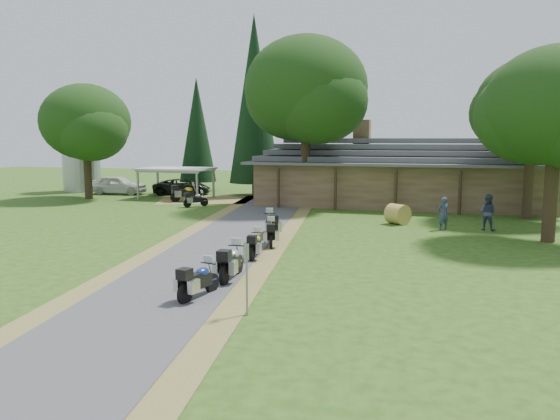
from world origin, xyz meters
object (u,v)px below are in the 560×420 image
(motorcycle_row_b, at_px, (232,260))
(hay_bale, at_px, (398,214))
(motorcycle_row_c, at_px, (255,244))
(lodge, at_px, (401,171))
(car_dark_suv, at_px, (182,183))
(motorcycle_row_d, at_px, (271,232))
(motorcycle_carport_a, at_px, (186,192))
(motorcycle_carport_b, at_px, (196,199))
(motorcycle_row_e, at_px, (271,223))
(car_white_sedan, at_px, (118,182))
(motorcycle_row_a, at_px, (199,279))
(silo, at_px, (81,154))
(carport, at_px, (176,183))

(motorcycle_row_b, xyz_separation_m, hay_bale, (4.68, 13.99, -0.10))
(motorcycle_row_c, bearing_deg, hay_bale, -32.54)
(lodge, relative_size, car_dark_suv, 4.03)
(motorcycle_row_d, height_order, motorcycle_carport_a, motorcycle_carport_a)
(motorcycle_row_c, xyz_separation_m, hay_bale, (4.98, 10.51, -0.02))
(motorcycle_row_c, height_order, motorcycle_carport_b, motorcycle_row_c)
(motorcycle_row_c, relative_size, motorcycle_row_e, 0.89)
(car_white_sedan, relative_size, motorcycle_carport_b, 3.67)
(motorcycle_row_b, bearing_deg, motorcycle_row_a, 173.06)
(hay_bale, bearing_deg, motorcycle_row_e, -135.36)
(car_dark_suv, xyz_separation_m, motorcycle_carport_b, (4.69, -7.36, -0.44))
(motorcycle_carport_a, distance_m, motorcycle_carport_b, 3.36)
(motorcycle_carport_a, height_order, hay_bale, motorcycle_carport_a)
(silo, xyz_separation_m, motorcycle_row_d, (24.01, -19.56, -2.75))
(motorcycle_row_a, distance_m, motorcycle_row_c, 5.82)
(motorcycle_carport_a, xyz_separation_m, motorcycle_carport_b, (2.06, -2.65, -0.16))
(motorcycle_carport_b, relative_size, hay_bale, 1.47)
(carport, distance_m, motorcycle_row_e, 19.00)
(motorcycle_row_a, relative_size, hay_bale, 1.54)
(carport, height_order, motorcycle_row_e, carport)
(motorcycle_row_a, distance_m, motorcycle_row_e, 10.67)
(motorcycle_row_b, bearing_deg, motorcycle_row_d, 1.36)
(motorcycle_carport_b, bearing_deg, motorcycle_row_b, -112.80)
(motorcycle_row_a, bearing_deg, motorcycle_carport_b, 36.53)
(motorcycle_carport_b, distance_m, hay_bale, 14.88)
(motorcycle_row_d, bearing_deg, motorcycle_row_b, 167.28)
(lodge, xyz_separation_m, car_dark_suv, (-18.52, 1.92, -1.43))
(car_white_sedan, xyz_separation_m, motorcycle_carport_a, (8.06, -3.45, -0.30))
(motorcycle_row_c, height_order, motorcycle_row_e, motorcycle_row_e)
(motorcycle_row_a, xyz_separation_m, motorcycle_carport_b, (-9.46, 20.38, -0.03))
(car_white_sedan, bearing_deg, motorcycle_carport_b, -128.15)
(motorcycle_row_b, bearing_deg, motorcycle_carport_b, 25.47)
(motorcycle_row_e, bearing_deg, silo, 27.50)
(motorcycle_row_d, distance_m, hay_bale, 9.40)
(motorcycle_row_a, bearing_deg, car_dark_suv, 38.66)
(motorcycle_row_d, relative_size, motorcycle_carport_a, 0.85)
(motorcycle_row_c, xyz_separation_m, motorcycle_row_e, (-0.79, 4.81, 0.08))
(silo, height_order, carport, silo)
(motorcycle_row_e, bearing_deg, motorcycle_row_c, 163.41)
(lodge, xyz_separation_m, car_white_sedan, (-23.95, 0.66, -1.42))
(lodge, xyz_separation_m, hay_bale, (0.49, -9.50, -1.88))
(motorcycle_row_c, bearing_deg, motorcycle_carport_b, 25.49)
(carport, height_order, motorcycle_row_d, carport)
(motorcycle_row_c, distance_m, motorcycle_carport_a, 20.64)
(motorcycle_row_d, bearing_deg, car_dark_suv, 19.04)
(motorcycle_row_a, distance_m, motorcycle_row_d, 8.43)
(car_white_sedan, height_order, motorcycle_row_e, car_white_sedan)
(car_dark_suv, distance_m, motorcycle_carport_b, 8.74)
(motorcycle_row_b, height_order, motorcycle_row_c, motorcycle_row_b)
(carport, relative_size, car_dark_suv, 1.07)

